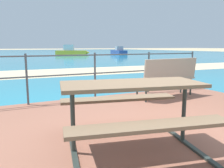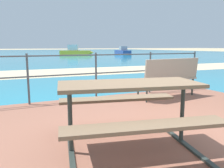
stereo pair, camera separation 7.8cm
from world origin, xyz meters
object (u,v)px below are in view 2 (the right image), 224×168
(park_bench, at_px, (170,75))
(boat_near, at_px, (75,51))
(picnic_table, at_px, (129,99))
(boat_mid, at_px, (122,52))

(park_bench, xyz_separation_m, boat_near, (6.02, 29.16, -0.10))
(picnic_table, bearing_deg, boat_near, 87.49)
(picnic_table, bearing_deg, park_bench, 54.46)
(park_bench, relative_size, boat_near, 0.34)
(picnic_table, height_order, boat_near, boat_near)
(picnic_table, height_order, boat_mid, boat_mid)
(picnic_table, relative_size, park_bench, 1.13)
(park_bench, relative_size, boat_mid, 0.29)
(picnic_table, distance_m, boat_mid, 32.52)
(boat_near, height_order, boat_mid, boat_near)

